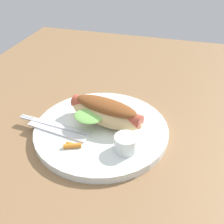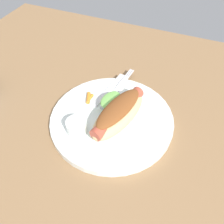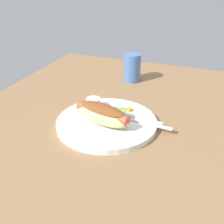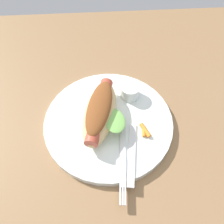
# 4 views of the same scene
# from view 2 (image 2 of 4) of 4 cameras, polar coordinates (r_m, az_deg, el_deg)

# --- Properties ---
(ground_plane) EXTENTS (1.20, 0.90, 0.02)m
(ground_plane) POSITION_cam_2_polar(r_m,az_deg,el_deg) (0.57, 1.95, -2.84)
(ground_plane) COLOR olive
(plate) EXTENTS (0.28, 0.28, 0.02)m
(plate) POSITION_cam_2_polar(r_m,az_deg,el_deg) (0.55, -0.05, -1.83)
(plate) COLOR white
(plate) RESTS_ON ground_plane
(hot_dog) EXTENTS (0.11, 0.18, 0.05)m
(hot_dog) POSITION_cam_2_polar(r_m,az_deg,el_deg) (0.52, 1.81, -0.23)
(hot_dog) COLOR #DBB77A
(hot_dog) RESTS_ON plate
(sauce_ramekin) EXTENTS (0.04, 0.04, 0.03)m
(sauce_ramekin) POSITION_cam_2_polar(r_m,az_deg,el_deg) (0.52, -8.42, -3.46)
(sauce_ramekin) COLOR white
(sauce_ramekin) RESTS_ON plate
(fork) EXTENTS (0.03, 0.17, 0.00)m
(fork) POSITION_cam_2_polar(r_m,az_deg,el_deg) (0.61, 1.37, 5.56)
(fork) COLOR silver
(fork) RESTS_ON plate
(knife) EXTENTS (0.03, 0.14, 0.00)m
(knife) POSITION_cam_2_polar(r_m,az_deg,el_deg) (0.61, -0.67, 5.38)
(knife) COLOR silver
(knife) RESTS_ON plate
(carrot_garnish) EXTENTS (0.02, 0.03, 0.01)m
(carrot_garnish) POSITION_cam_2_polar(r_m,az_deg,el_deg) (0.59, -5.49, 3.43)
(carrot_garnish) COLOR orange
(carrot_garnish) RESTS_ON plate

